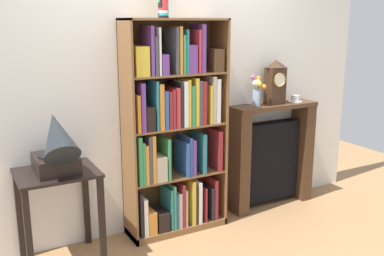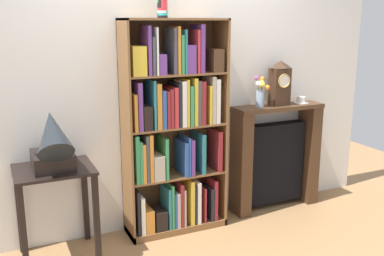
{
  "view_description": "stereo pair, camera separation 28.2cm",
  "coord_description": "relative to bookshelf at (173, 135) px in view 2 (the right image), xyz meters",
  "views": [
    {
      "loc": [
        -1.66,
        -3.2,
        1.83
      ],
      "look_at": [
        0.16,
        0.12,
        0.92
      ],
      "focal_mm": 41.54,
      "sensor_mm": 36.0,
      "label": 1
    },
    {
      "loc": [
        -1.41,
        -3.32,
        1.83
      ],
      "look_at": [
        0.16,
        0.12,
        0.92
      ],
      "focal_mm": 41.54,
      "sensor_mm": 36.0,
      "label": 2
    }
  ],
  "objects": [
    {
      "name": "ground_plane",
      "position": [
        0.02,
        -0.11,
        -0.89
      ],
      "size": [
        7.28,
        6.4,
        0.02
      ],
      "primitive_type": "cube",
      "color": "#997047"
    },
    {
      "name": "wall_back",
      "position": [
        0.04,
        0.2,
        0.45
      ],
      "size": [
        4.28,
        0.08,
        2.65
      ],
      "primitive_type": "cube",
      "color": "silver",
      "rests_on": "ground"
    },
    {
      "name": "bookshelf",
      "position": [
        0.0,
        0.0,
        0.0
      ],
      "size": [
        0.89,
        0.31,
        1.85
      ],
      "color": "brown",
      "rests_on": "ground"
    },
    {
      "name": "side_table_left",
      "position": [
        -1.02,
        -0.08,
        -0.32
      ],
      "size": [
        0.59,
        0.49,
        0.74
      ],
      "color": "black",
      "rests_on": "ground"
    },
    {
      "name": "gramophone",
      "position": [
        -1.02,
        -0.16,
        0.08
      ],
      "size": [
        0.3,
        0.52,
        0.53
      ],
      "color": "black",
      "rests_on": "side_table_left"
    },
    {
      "name": "fireplace_mantel",
      "position": [
        1.1,
        0.05,
        -0.36
      ],
      "size": [
        0.92,
        0.26,
        1.05
      ],
      "color": "#472D1C",
      "rests_on": "ground"
    },
    {
      "name": "mantel_clock",
      "position": [
        1.11,
        0.03,
        0.38
      ],
      "size": [
        0.18,
        0.14,
        0.43
      ],
      "color": "#382316",
      "rests_on": "fireplace_mantel"
    },
    {
      "name": "flower_vase",
      "position": [
        0.89,
        0.03,
        0.31
      ],
      "size": [
        0.13,
        0.14,
        0.29
      ],
      "color": "#99B2D1",
      "rests_on": "fireplace_mantel"
    },
    {
      "name": "teacup_with_saucer",
      "position": [
        1.37,
        0.03,
        0.2
      ],
      "size": [
        0.14,
        0.14,
        0.06
      ],
      "color": "white",
      "rests_on": "fireplace_mantel"
    }
  ]
}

